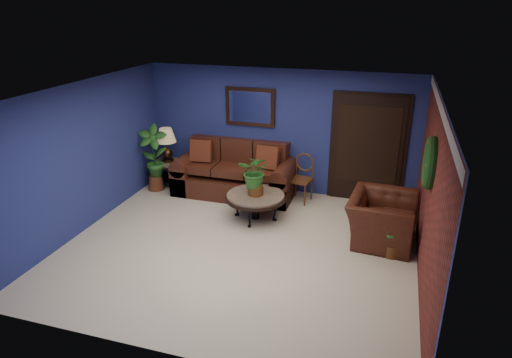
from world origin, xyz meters
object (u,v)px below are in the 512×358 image
(end_table, at_px, (168,167))
(armchair, at_px, (382,219))
(table_lamp, at_px, (166,141))
(side_chair, at_px, (302,175))
(coffee_table, at_px, (256,197))
(sofa, at_px, (236,176))

(end_table, height_order, armchair, armchair)
(table_lamp, xyz_separation_m, side_chair, (2.87, 0.07, -0.45))
(end_table, xyz_separation_m, armchair, (4.45, -1.16, -0.02))
(coffee_table, xyz_separation_m, end_table, (-2.24, 0.99, -0.00))
(sofa, xyz_separation_m, coffee_table, (0.74, -1.03, 0.06))
(coffee_table, relative_size, side_chair, 1.16)
(sofa, distance_m, end_table, 1.51)
(sofa, height_order, table_lamp, table_lamp)
(side_chair, distance_m, armchair, 2.01)
(sofa, relative_size, armchair, 2.02)
(end_table, height_order, table_lamp, table_lamp)
(sofa, distance_m, armchair, 3.18)
(sofa, distance_m, table_lamp, 1.63)
(coffee_table, distance_m, table_lamp, 2.52)
(table_lamp, relative_size, armchair, 0.58)
(sofa, bearing_deg, coffee_table, -54.48)
(coffee_table, xyz_separation_m, table_lamp, (-2.24, 0.99, 0.57))
(sofa, bearing_deg, table_lamp, -178.45)
(sofa, bearing_deg, side_chair, 1.16)
(sofa, distance_m, coffee_table, 1.27)
(table_lamp, height_order, side_chair, table_lamp)
(end_table, distance_m, table_lamp, 0.57)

